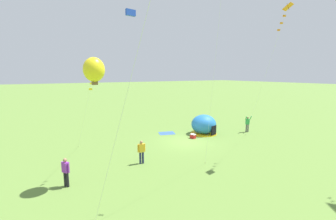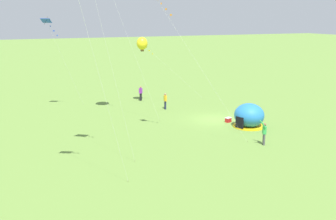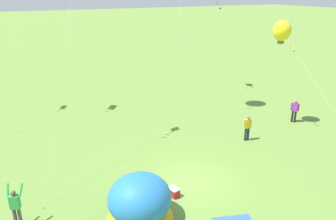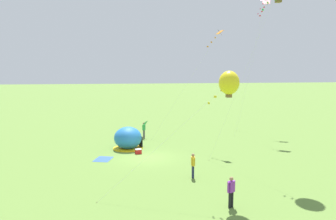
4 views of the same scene
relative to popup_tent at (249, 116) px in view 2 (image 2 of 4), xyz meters
name	(u,v)px [view 2 (image 2 of 4)]	position (x,y,z in m)	size (l,w,h in m)	color
ground_plane	(215,120)	(3.35, 1.47, -1.00)	(300.00, 300.00, 0.00)	olive
popup_tent	(249,116)	(0.00, 0.00, 0.00)	(2.81, 2.81, 2.10)	#2672BF
picnic_blanket	(247,116)	(3.37, -2.20, -0.99)	(1.70, 1.30, 0.01)	#3359A5
cooler_box	(228,120)	(2.06, 0.82, -0.78)	(0.50, 0.61, 0.44)	red
person_flying_kite	(264,132)	(-4.68, 1.92, 0.00)	(0.72, 0.63, 1.89)	#4C4C51
person_watching_sky	(141,92)	(14.30, 5.00, -0.03)	(0.41, 0.51, 1.72)	black
person_far_back	(165,100)	(9.17, 4.11, -0.03)	(0.59, 0.28, 1.72)	#1E2347
kite_yellow	(142,44)	(12.50, 5.39, 5.69)	(1.19, 8.23, 7.39)	silver
kite_blue	(48,24)	(13.37, 14.95, 7.84)	(1.89, 4.14, 9.55)	silver
kite_orange	(161,5)	(-0.01, 8.36, 9.37)	(4.23, 6.45, 11.22)	silver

